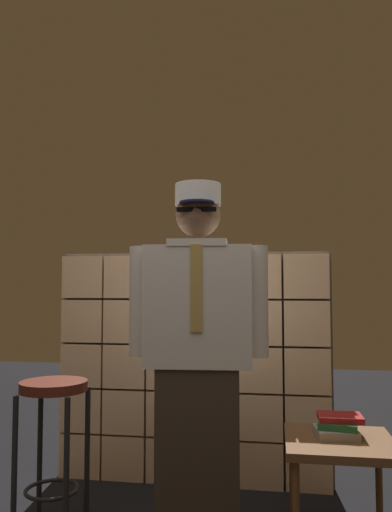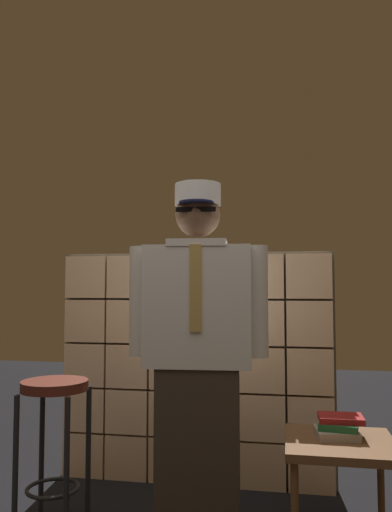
% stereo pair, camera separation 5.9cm
% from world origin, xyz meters
% --- Properties ---
extents(glass_block_wall, '(1.79, 0.10, 1.50)m').
position_xyz_m(glass_block_wall, '(0.00, 1.18, 0.73)').
color(glass_block_wall, '#E0B78C').
rests_on(glass_block_wall, ground).
extents(standing_person, '(0.71, 0.31, 1.77)m').
position_xyz_m(standing_person, '(0.16, 0.44, 0.92)').
color(standing_person, '#382D23').
rests_on(standing_person, ground).
extents(bar_stool, '(0.34, 0.34, 0.77)m').
position_xyz_m(bar_stool, '(-0.58, 0.38, 0.57)').
color(bar_stool, '#592319').
rests_on(bar_stool, ground).
extents(side_table, '(0.52, 0.52, 0.51)m').
position_xyz_m(side_table, '(0.84, 0.51, 0.44)').
color(side_table, brown).
rests_on(side_table, ground).
extents(book_stack, '(0.24, 0.21, 0.10)m').
position_xyz_m(book_stack, '(0.84, 0.56, 0.56)').
color(book_stack, gray).
rests_on(book_stack, side_table).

